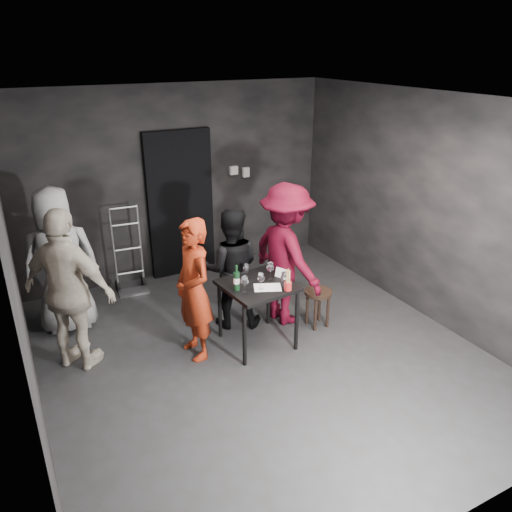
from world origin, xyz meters
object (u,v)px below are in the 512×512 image
server_red (194,287)px  tasting_table (257,292)px  bystander_grey (58,250)px  wine_bottle (237,281)px  bystander_cream (68,279)px  hand_truck (131,276)px  stool (318,298)px  woman_black (231,270)px  man_maroon (287,245)px  breadstick_cup (288,280)px

server_red → tasting_table: bearing=75.7°
tasting_table → bystander_grey: 2.32m
tasting_table → wine_bottle: wine_bottle is taller
tasting_table → bystander_cream: (-1.87, 0.50, 0.37)m
bystander_grey → wine_bottle: (1.59, -1.37, -0.15)m
hand_truck → stool: bearing=-42.9°
bystander_cream → server_red: bearing=-153.7°
stool → bystander_cream: bearing=169.5°
woman_black → man_maroon: man_maroon is taller
stool → server_red: 1.58m
bystander_cream → breadstick_cup: bystander_cream is taller
server_red → man_maroon: 1.28m
stool → wine_bottle: 1.19m
stool → man_maroon: size_ratio=0.24×
tasting_table → bystander_grey: bystander_grey is taller
breadstick_cup → wine_bottle: bearing=152.2°
woman_black → man_maroon: bearing=-174.0°
stool → bystander_grey: bearing=153.1°
hand_truck → tasting_table: (0.93, -1.97, 0.43)m
tasting_table → breadstick_cup: size_ratio=2.96×
server_red → wine_bottle: server_red is taller
man_maroon → breadstick_cup: (-0.33, -0.60, -0.13)m
tasting_table → bystander_cream: bystander_cream is taller
man_maroon → bystander_grey: bearing=58.8°
tasting_table → woman_black: size_ratio=0.52×
man_maroon → wine_bottle: 0.90m
stool → tasting_table: bearing=-179.9°
hand_truck → man_maroon: (1.49, -1.65, 0.78)m
man_maroon → bystander_grey: size_ratio=0.99×
hand_truck → woman_black: 1.75m
man_maroon → woman_black: bearing=63.5°
bystander_cream → stool: bearing=-146.2°
hand_truck → breadstick_cup: (1.15, -2.25, 0.64)m
stool → hand_truck: bearing=131.6°
bystander_cream → wine_bottle: size_ratio=7.12×
woman_black → wine_bottle: woman_black is taller
server_red → man_maroon: (1.25, 0.20, 0.18)m
hand_truck → wine_bottle: bearing=-65.9°
bystander_cream → bystander_grey: 0.85m
wine_bottle → server_red: bearing=162.0°
man_maroon → breadstick_cup: bearing=142.8°
woman_black → bystander_cream: size_ratio=0.71×
man_maroon → bystander_cream: bystander_cream is taller
tasting_table → breadstick_cup: 0.41m
woman_black → breadstick_cup: 0.87m
tasting_table → man_maroon: bearing=30.0°
hand_truck → man_maroon: man_maroon is taller
hand_truck → tasting_table: hand_truck is taller
woman_black → bystander_cream: bystander_cream is taller
tasting_table → bystander_grey: bearing=143.8°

